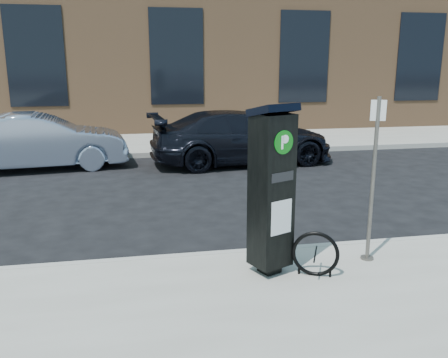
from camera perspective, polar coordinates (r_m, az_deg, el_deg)
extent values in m
plane|color=black|center=(7.07, 3.65, -9.56)|extent=(120.00, 120.00, 0.00)
cube|color=gray|center=(20.53, -6.02, 6.14)|extent=(60.00, 12.00, 0.15)
cube|color=#9E9B93|center=(7.02, 3.70, -9.06)|extent=(60.00, 0.12, 0.16)
cube|color=#9E9B93|center=(14.65, -4.07, 3.08)|extent=(60.00, 0.12, 0.16)
cube|color=#895F3E|center=(23.37, -6.92, 16.69)|extent=(28.00, 10.00, 8.00)
cube|color=black|center=(18.57, -21.72, 13.51)|extent=(2.00, 0.06, 3.50)
cube|color=black|center=(18.33, -5.72, 14.40)|extent=(2.00, 0.06, 3.50)
cube|color=black|center=(19.43, 9.62, 14.24)|extent=(2.00, 0.06, 3.50)
cube|color=black|center=(21.65, 22.50, 13.36)|extent=(2.00, 0.06, 3.50)
cube|color=black|center=(6.30, 5.48, -10.55)|extent=(0.30, 0.30, 0.11)
cube|color=black|center=(5.95, 5.71, -1.51)|extent=(0.58, 0.55, 1.94)
cube|color=black|center=(5.77, 5.95, 8.27)|extent=(0.64, 0.61, 0.18)
cylinder|color=#07530E|center=(5.66, 7.19, 4.40)|extent=(0.27, 0.13, 0.29)
cube|color=white|center=(5.66, 7.19, 4.40)|extent=(0.10, 0.05, 0.16)
cube|color=silver|center=(5.89, 6.92, -4.61)|extent=(0.30, 0.14, 0.43)
cube|color=black|center=(5.75, 7.06, 0.25)|extent=(0.32, 0.15, 0.11)
cylinder|color=#544F4A|center=(6.96, 16.81, -9.07)|extent=(0.18, 0.18, 0.03)
cylinder|color=#544F4A|center=(6.62, 17.47, -0.23)|extent=(0.05, 0.05, 2.23)
cube|color=silver|center=(6.47, 18.08, 7.85)|extent=(0.19, 0.08, 0.27)
torus|color=black|center=(6.18, 10.93, -8.84)|extent=(0.56, 0.30, 0.60)
cylinder|color=black|center=(6.29, 9.02, -10.70)|extent=(0.03, 0.03, 0.12)
cylinder|color=black|center=(6.27, 12.66, -10.94)|extent=(0.03, 0.03, 0.12)
imported|color=#8794AD|center=(13.61, -21.32, 4.22)|extent=(4.70, 2.12, 1.50)
imported|color=black|center=(13.42, 2.18, 5.03)|extent=(5.31, 2.51, 1.50)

